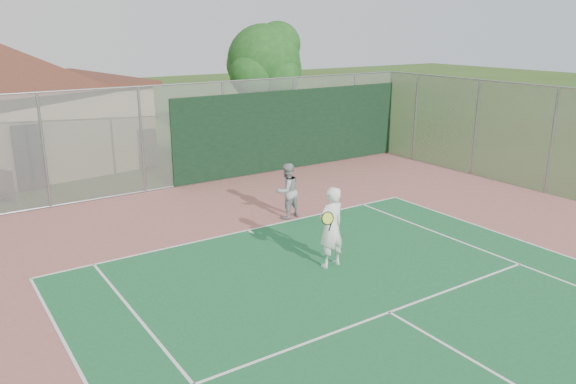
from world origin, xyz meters
name	(u,v)px	position (x,y,z in m)	size (l,w,h in m)	color
back_fence	(227,134)	(2.11, 16.98, 1.67)	(20.08, 0.11, 3.53)	gray
side_fence_right	(475,128)	(10.00, 12.50, 1.75)	(0.08, 9.00, 3.50)	gray
tree	(266,64)	(6.87, 22.03, 3.67)	(4.01, 3.80, 5.59)	#3C2916
player_white_front	(331,228)	(0.40, 8.77, 0.95)	(0.87, 0.67, 1.89)	white
player_grey_back	(287,192)	(1.48, 12.18, 0.80)	(0.85, 0.70, 1.60)	#9EA0A3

